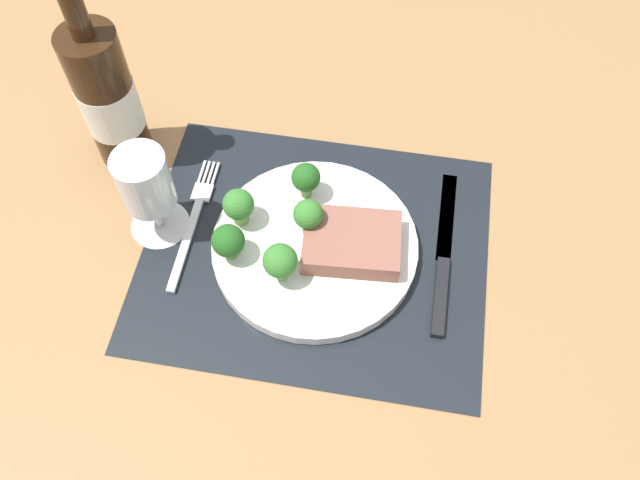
# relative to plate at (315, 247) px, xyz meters

# --- Properties ---
(ground_plane) EXTENTS (1.40, 1.10, 0.03)m
(ground_plane) POSITION_rel_plate_xyz_m (0.00, 0.00, -0.03)
(ground_plane) COLOR #996D42
(placemat) EXTENTS (0.41, 0.34, 0.00)m
(placemat) POSITION_rel_plate_xyz_m (0.00, 0.00, -0.01)
(placemat) COLOR black
(placemat) RESTS_ON ground_plane
(plate) EXTENTS (0.24, 0.24, 0.02)m
(plate) POSITION_rel_plate_xyz_m (0.00, 0.00, 0.00)
(plate) COLOR silver
(plate) RESTS_ON placemat
(steak) EXTENTS (0.12, 0.09, 0.03)m
(steak) POSITION_rel_plate_xyz_m (0.04, -0.00, 0.02)
(steak) COLOR #8C5647
(steak) RESTS_ON plate
(broccoli_front_edge) EXTENTS (0.04, 0.04, 0.05)m
(broccoli_front_edge) POSITION_rel_plate_xyz_m (-0.01, 0.02, 0.04)
(broccoli_front_edge) COLOR #6B994C
(broccoli_front_edge) RESTS_ON plate
(broccoli_near_steak) EXTENTS (0.04, 0.04, 0.05)m
(broccoli_near_steak) POSITION_rel_plate_xyz_m (-0.02, 0.07, 0.04)
(broccoli_near_steak) COLOR #5B8942
(broccoli_near_steak) RESTS_ON plate
(broccoli_back_left) EXTENTS (0.04, 0.04, 0.05)m
(broccoli_back_left) POSITION_rel_plate_xyz_m (-0.09, 0.02, 0.04)
(broccoli_back_left) COLOR #6B994C
(broccoli_back_left) RESTS_ON plate
(broccoli_center) EXTENTS (0.04, 0.04, 0.06)m
(broccoli_center) POSITION_rel_plate_xyz_m (-0.03, -0.05, 0.04)
(broccoli_center) COLOR #6B994C
(broccoli_center) RESTS_ON plate
(broccoli_near_fork) EXTENTS (0.04, 0.04, 0.05)m
(broccoli_near_fork) POSITION_rel_plate_xyz_m (-0.09, -0.03, 0.04)
(broccoli_near_fork) COLOR #5B8942
(broccoli_near_fork) RESTS_ON plate
(fork) EXTENTS (0.02, 0.19, 0.01)m
(fork) POSITION_rel_plate_xyz_m (-0.15, 0.01, -0.01)
(fork) COLOR silver
(fork) RESTS_ON placemat
(knife) EXTENTS (0.02, 0.23, 0.01)m
(knife) POSITION_rel_plate_xyz_m (0.15, 0.01, -0.00)
(knife) COLOR black
(knife) RESTS_ON placemat
(wine_bottle) EXTENTS (0.07, 0.07, 0.30)m
(wine_bottle) POSITION_rel_plate_xyz_m (-0.27, 0.11, 0.09)
(wine_bottle) COLOR #331E0F
(wine_bottle) RESTS_ON ground_plane
(wine_glass) EXTENTS (0.07, 0.07, 0.13)m
(wine_glass) POSITION_rel_plate_xyz_m (-0.19, 0.01, 0.07)
(wine_glass) COLOR silver
(wine_glass) RESTS_ON ground_plane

